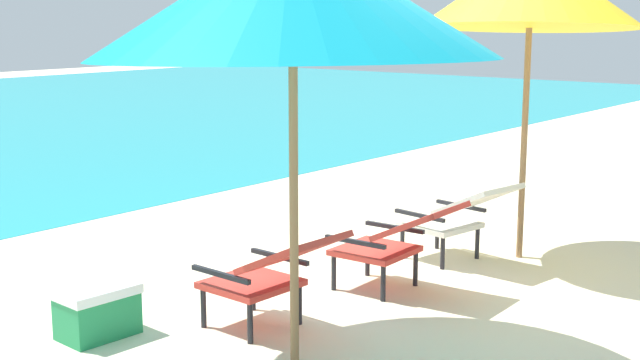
% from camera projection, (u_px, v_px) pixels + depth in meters
% --- Properties ---
extents(ground_plane, '(40.00, 40.00, 0.00)m').
position_uv_depth(ground_plane, '(44.00, 211.00, 8.78)').
color(ground_plane, beige).
extents(lounge_chair_left, '(0.57, 0.89, 0.68)m').
position_uv_depth(lounge_chair_left, '(271.00, 270.00, 5.35)').
color(lounge_chair_left, red).
rests_on(lounge_chair_left, ground_plane).
extents(lounge_chair_center, '(0.57, 0.90, 0.68)m').
position_uv_depth(lounge_chair_center, '(396.00, 237.00, 6.13)').
color(lounge_chair_center, red).
rests_on(lounge_chair_center, ground_plane).
extents(lounge_chair_right, '(0.66, 0.94, 0.68)m').
position_uv_depth(lounge_chair_right, '(458.00, 214.00, 6.87)').
color(lounge_chair_right, silver).
rests_on(lounge_chair_right, ground_plane).
extents(cooler_box, '(0.49, 0.35, 0.32)m').
position_uv_depth(cooler_box, '(97.00, 311.00, 5.33)').
color(cooler_box, '#1E844C').
rests_on(cooler_box, ground_plane).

